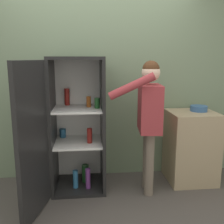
{
  "coord_description": "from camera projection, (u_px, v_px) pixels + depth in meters",
  "views": [
    {
      "loc": [
        -0.14,
        -2.49,
        1.59
      ],
      "look_at": [
        0.17,
        0.62,
        0.95
      ],
      "focal_mm": 42.0,
      "sensor_mm": 36.0,
      "label": 1
    }
  ],
  "objects": [
    {
      "name": "bowl",
      "position": [
        199.0,
        108.0,
        3.38
      ],
      "size": [
        0.22,
        0.22,
        0.07
      ],
      "color": "#335B8E",
      "rests_on": "counter"
    },
    {
      "name": "counter",
      "position": [
        191.0,
        147.0,
        3.42
      ],
      "size": [
        0.59,
        0.56,
        0.92
      ],
      "color": "tan",
      "rests_on": "ground_plane"
    },
    {
      "name": "person",
      "position": [
        149.0,
        112.0,
        3.02
      ],
      "size": [
        0.64,
        0.57,
        1.57
      ],
      "color": "#726656",
      "rests_on": "ground_plane"
    },
    {
      "name": "wall_back",
      "position": [
        96.0,
        83.0,
        3.46
      ],
      "size": [
        7.0,
        0.06,
        2.55
      ],
      "color": "gray",
      "rests_on": "ground_plane"
    },
    {
      "name": "ground_plane",
      "position": [
        102.0,
        212.0,
        2.76
      ],
      "size": [
        12.0,
        12.0,
        0.0
      ],
      "primitive_type": "plane",
      "color": "#4C4742"
    },
    {
      "name": "refrigerator",
      "position": [
        70.0,
        127.0,
        3.09
      ],
      "size": [
        0.83,
        1.24,
        1.61
      ],
      "color": "black",
      "rests_on": "ground_plane"
    }
  ]
}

